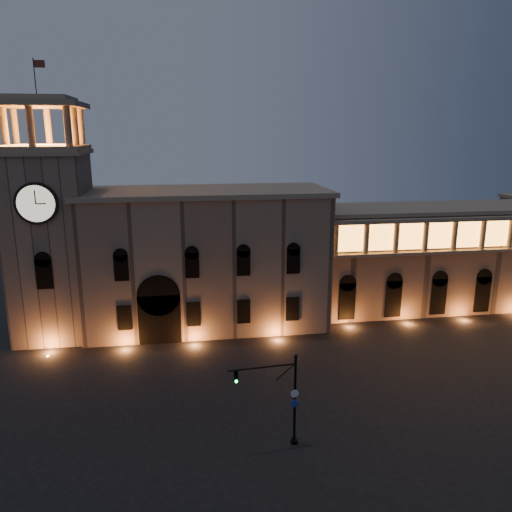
# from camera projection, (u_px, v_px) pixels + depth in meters

# --- Properties ---
(ground) EXTENTS (160.00, 160.00, 0.00)m
(ground) POSITION_uv_depth(u_px,v_px,m) (245.00, 409.00, 45.33)
(ground) COLOR black
(ground) RESTS_ON ground
(government_building) EXTENTS (30.80, 12.80, 17.60)m
(government_building) POSITION_uv_depth(u_px,v_px,m) (206.00, 258.00, 63.94)
(government_building) COLOR #7E6652
(government_building) RESTS_ON ground
(clock_tower) EXTENTS (9.80, 9.80, 32.40)m
(clock_tower) POSITION_uv_depth(u_px,v_px,m) (51.00, 236.00, 59.41)
(clock_tower) COLOR #7E6652
(clock_tower) RESTS_ON ground
(colonnade_wing) EXTENTS (40.60, 11.50, 14.50)m
(colonnade_wing) POSITION_uv_depth(u_px,v_px,m) (445.00, 256.00, 71.19)
(colonnade_wing) COLOR #79614D
(colonnade_wing) RESTS_ON ground
(traffic_light) EXTENTS (5.67, 0.88, 7.79)m
(traffic_light) POSITION_uv_depth(u_px,v_px,m) (283.00, 399.00, 39.25)
(traffic_light) COLOR black
(traffic_light) RESTS_ON ground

